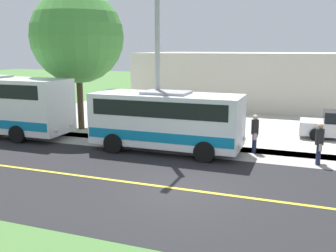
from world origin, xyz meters
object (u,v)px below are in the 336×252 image
at_px(shuttle_bus_front, 166,118).
at_px(commercial_building, 248,78).
at_px(pedestrian_with_bags, 319,142).
at_px(pedestrian_waiting, 255,132).
at_px(tree_curbside, 77,37).
at_px(street_light_pole, 157,45).

bearing_deg(shuttle_bus_front, commercial_building, 175.88).
bearing_deg(pedestrian_with_bags, pedestrian_waiting, -110.04).
xyz_separation_m(pedestrian_with_bags, commercial_building, (-16.75, -5.40, 1.24)).
bearing_deg(tree_curbside, shuttle_bus_front, 65.86).
xyz_separation_m(shuttle_bus_front, street_light_pole, (-0.39, -0.62, 3.32)).
height_order(pedestrian_with_bags, pedestrian_waiting, pedestrian_waiting).
bearing_deg(street_light_pole, pedestrian_waiting, 99.52).
distance_m(street_light_pole, tree_curbside, 6.38).
xyz_separation_m(shuttle_bus_front, commercial_building, (-16.90, 1.22, 0.63)).
xyz_separation_m(pedestrian_waiting, tree_curbside, (-1.76, -10.35, 4.39)).
xyz_separation_m(street_light_pole, tree_curbside, (-2.51, -5.85, 0.48)).
height_order(street_light_pole, commercial_building, street_light_pole).
bearing_deg(commercial_building, pedestrian_with_bags, 17.86).
xyz_separation_m(pedestrian_with_bags, street_light_pole, (-0.24, -7.23, 3.93)).
relative_size(pedestrian_with_bags, street_light_pole, 0.19).
height_order(shuttle_bus_front, street_light_pole, street_light_pole).
bearing_deg(tree_curbside, street_light_pole, 66.75).
bearing_deg(pedestrian_waiting, shuttle_bus_front, -73.64).
relative_size(shuttle_bus_front, tree_curbside, 0.88).
bearing_deg(shuttle_bus_front, pedestrian_waiting, 106.36).
height_order(shuttle_bus_front, tree_curbside, tree_curbside).
bearing_deg(pedestrian_with_bags, street_light_pole, -91.89).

